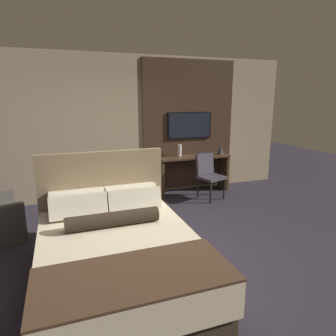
{
  "coord_description": "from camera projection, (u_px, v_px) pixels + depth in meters",
  "views": [
    {
      "loc": [
        -1.19,
        -3.34,
        1.98
      ],
      "look_at": [
        0.36,
        0.94,
        0.91
      ],
      "focal_mm": 32.0,
      "sensor_mm": 36.0,
      "label": 1
    }
  ],
  "objects": [
    {
      "name": "desk_chair",
      "position": [
        208.0,
        172.0,
        5.97
      ],
      "size": [
        0.58,
        0.58,
        0.89
      ],
      "rotation": [
        0.0,
        0.0,
        0.3
      ],
      "color": "#38333D",
      "rests_on": "ground_plane"
    },
    {
      "name": "tv",
      "position": [
        190.0,
        125.0,
        6.36
      ],
      "size": [
        0.99,
        0.04,
        0.56
      ],
      "color": "black"
    },
    {
      "name": "vase_short",
      "position": [
        220.0,
        149.0,
        6.47
      ],
      "size": [
        0.14,
        0.14,
        0.22
      ],
      "color": "#333338",
      "rests_on": "desk"
    },
    {
      "name": "vase_tall",
      "position": [
        180.0,
        150.0,
        6.27
      ],
      "size": [
        0.08,
        0.08,
        0.25
      ],
      "color": "silver",
      "rests_on": "desk"
    },
    {
      "name": "bed",
      "position": [
        118.0,
        252.0,
        3.25
      ],
      "size": [
        1.65,
        2.22,
        1.29
      ],
      "color": "#33281E",
      "rests_on": "ground_plane"
    },
    {
      "name": "wall_back_tv_panel",
      "position": [
        131.0,
        127.0,
        6.01
      ],
      "size": [
        7.2,
        0.09,
        2.8
      ],
      "color": "tan",
      "rests_on": "ground_plane"
    },
    {
      "name": "desk",
      "position": [
        192.0,
        168.0,
        6.4
      ],
      "size": [
        1.54,
        0.45,
        0.78
      ],
      "color": "#422D1E",
      "rests_on": "ground_plane"
    },
    {
      "name": "book",
      "position": [
        204.0,
        154.0,
        6.42
      ],
      "size": [
        0.25,
        0.21,
        0.03
      ],
      "color": "navy",
      "rests_on": "desk"
    },
    {
      "name": "ground_plane",
      "position": [
        167.0,
        253.0,
        3.9
      ],
      "size": [
        16.0,
        16.0,
        0.0
      ],
      "primitive_type": "plane",
      "color": "#28232D"
    }
  ]
}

